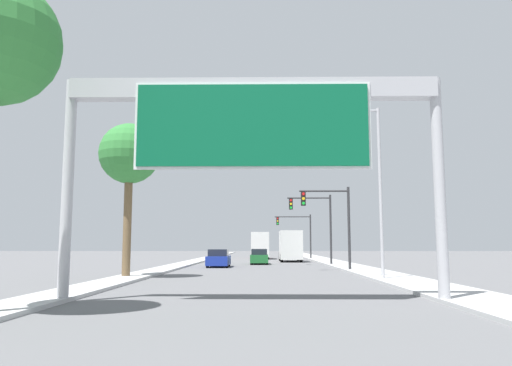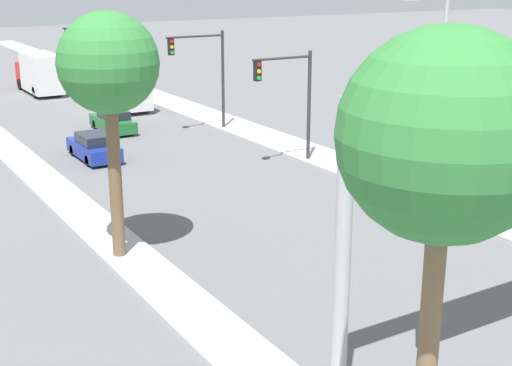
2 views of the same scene
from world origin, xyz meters
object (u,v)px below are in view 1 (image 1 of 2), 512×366
(sign_gantry, at_px, (253,121))
(car_near_right, at_px, (259,257))
(car_mid_right, at_px, (219,259))
(traffic_light_far_intersection, at_px, (299,229))
(palm_tree_background, at_px, (129,156))
(street_lamp_right, at_px, (375,179))
(truck_box_secondary, at_px, (290,246))
(truck_box_primary, at_px, (260,246))
(traffic_light_near_intersection, at_px, (333,215))
(traffic_light_mid_block, at_px, (317,218))

(sign_gantry, xyz_separation_m, car_near_right, (0.00, 33.23, -5.51))
(sign_gantry, height_order, car_near_right, sign_gantry)
(car_mid_right, xyz_separation_m, traffic_light_far_intersection, (8.65, 23.34, 3.34))
(car_near_right, bearing_deg, palm_tree_background, -109.71)
(street_lamp_right, bearing_deg, truck_box_secondary, 95.80)
(truck_box_primary, bearing_deg, traffic_light_near_intersection, -79.85)
(car_near_right, bearing_deg, car_mid_right, -118.58)
(car_mid_right, relative_size, traffic_light_mid_block, 0.68)
(truck_box_primary, height_order, truck_box_secondary, truck_box_primary)
(truck_box_secondary, relative_size, traffic_light_near_intersection, 1.17)
(traffic_light_near_intersection, relative_size, traffic_light_far_intersection, 1.05)
(truck_box_secondary, distance_m, traffic_light_near_intersection, 20.78)
(traffic_light_far_intersection, bearing_deg, traffic_light_near_intersection, -89.16)
(car_mid_right, relative_size, street_lamp_right, 0.47)
(palm_tree_background, xyz_separation_m, street_lamp_right, (14.14, -1.68, -1.62))
(traffic_light_near_intersection, bearing_deg, truck_box_secondary, 95.82)
(car_mid_right, relative_size, traffic_light_far_intersection, 0.76)
(truck_box_primary, xyz_separation_m, palm_tree_background, (-7.57, -39.29, 5.40))
(car_mid_right, distance_m, traffic_light_near_intersection, 11.78)
(truck_box_primary, relative_size, truck_box_secondary, 1.06)
(truck_box_secondary, height_order, palm_tree_background, palm_tree_background)
(traffic_light_near_intersection, xyz_separation_m, traffic_light_far_intersection, (-0.44, 30.00, -0.09))
(traffic_light_mid_block, xyz_separation_m, palm_tree_background, (-13.07, -18.05, 2.77))
(traffic_light_near_intersection, height_order, street_lamp_right, street_lamp_right)
(sign_gantry, relative_size, traffic_light_near_intersection, 2.14)
(truck_box_secondary, height_order, traffic_light_near_intersection, traffic_light_near_intersection)
(sign_gantry, distance_m, car_mid_right, 27.58)
(car_near_right, xyz_separation_m, traffic_light_far_intersection, (5.15, 16.91, 3.35))
(truck_box_secondary, distance_m, palm_tree_background, 31.13)
(traffic_light_near_intersection, distance_m, traffic_light_mid_block, 10.00)
(sign_gantry, height_order, car_mid_right, sign_gantry)
(traffic_light_near_intersection, height_order, palm_tree_background, palm_tree_background)
(palm_tree_background, bearing_deg, truck_box_secondary, 68.83)
(car_near_right, xyz_separation_m, traffic_light_mid_block, (5.50, -3.09, 3.72))
(car_near_right, height_order, truck_box_primary, truck_box_primary)
(traffic_light_near_intersection, distance_m, palm_tree_background, 15.73)
(truck_box_primary, bearing_deg, car_mid_right, -98.10)
(traffic_light_mid_block, bearing_deg, street_lamp_right, -86.89)
(truck_box_secondary, height_order, traffic_light_far_intersection, traffic_light_far_intersection)
(car_near_right, xyz_separation_m, traffic_light_near_intersection, (5.59, -13.09, 3.44))
(traffic_light_mid_block, height_order, palm_tree_background, palm_tree_background)
(truck_box_secondary, relative_size, palm_tree_background, 0.80)
(car_near_right, distance_m, palm_tree_background, 23.37)
(car_near_right, xyz_separation_m, car_mid_right, (-3.50, -6.43, 0.01))
(truck_box_primary, bearing_deg, car_near_right, -90.00)
(truck_box_secondary, distance_m, street_lamp_right, 30.66)
(truck_box_primary, height_order, street_lamp_right, street_lamp_right)
(car_mid_right, relative_size, truck_box_secondary, 0.62)
(traffic_light_near_intersection, distance_m, street_lamp_right, 9.88)
(car_near_right, height_order, traffic_light_far_intersection, traffic_light_far_intersection)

